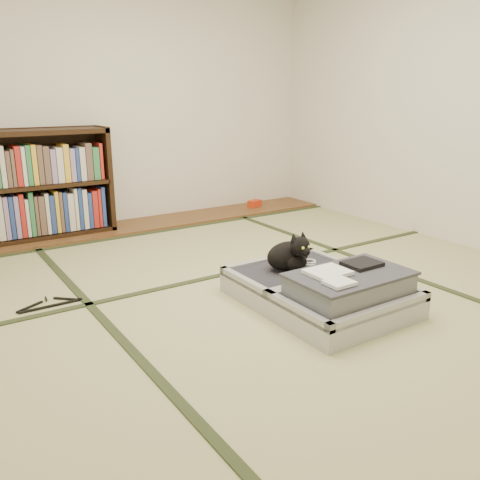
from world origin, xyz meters
TOP-DOWN VIEW (x-y plane):
  - floor at (0.00, 0.00)m, footprint 4.50×4.50m
  - wood_strip at (0.00, 2.00)m, footprint 4.00×0.50m
  - red_item at (1.35, 2.03)m, footprint 0.17×0.13m
  - room_shell at (0.00, 0.00)m, footprint 4.50×4.50m
  - tatami_borders at (0.00, 0.49)m, footprint 4.00×4.50m
  - bookcase at (-1.00, 2.07)m, footprint 1.46×0.33m
  - suitcase at (0.15, -0.39)m, footprint 0.76×1.01m
  - cat at (0.13, -0.10)m, footprint 0.34×0.34m
  - cable_coil at (0.32, -0.06)m, footprint 0.11×0.11m
  - hanger at (-1.20, 0.52)m, footprint 0.38×0.17m

SIDE VIEW (x-z plane):
  - floor at x=0.00m, z-range 0.00..0.00m
  - tatami_borders at x=0.00m, z-range 0.00..0.01m
  - hanger at x=-1.20m, z-range 0.00..0.01m
  - wood_strip at x=0.00m, z-range 0.00..0.02m
  - red_item at x=1.35m, z-range 0.02..0.09m
  - suitcase at x=0.15m, z-range -0.04..0.25m
  - cable_coil at x=0.32m, z-range 0.14..0.17m
  - cat at x=0.13m, z-range 0.11..0.38m
  - bookcase at x=-1.00m, z-range -0.02..0.92m
  - room_shell at x=0.00m, z-range -0.79..3.71m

